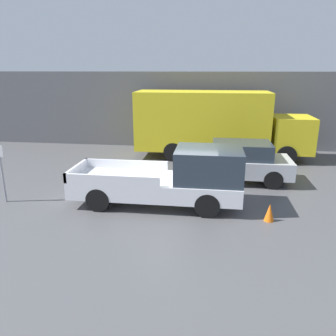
{
  "coord_description": "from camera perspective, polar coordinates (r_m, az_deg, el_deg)",
  "views": [
    {
      "loc": [
        0.96,
        -10.8,
        4.49
      ],
      "look_at": [
        -0.56,
        0.65,
        1.01
      ],
      "focal_mm": 35.0,
      "sensor_mm": 36.0,
      "label": 1
    }
  ],
  "objects": [
    {
      "name": "building_wall",
      "position": [
        19.47,
        4.77,
        9.94
      ],
      "size": [
        28.0,
        0.15,
        4.38
      ],
      "color": "#56565B",
      "rests_on": "ground"
    },
    {
      "name": "ground_plane",
      "position": [
        11.73,
        2.32,
        -5.74
      ],
      "size": [
        60.0,
        60.0,
        0.0
      ],
      "primitive_type": "plane",
      "color": "#4C4C4F"
    },
    {
      "name": "traffic_cone",
      "position": [
        10.61,
        17.25,
        -7.39
      ],
      "size": [
        0.3,
        0.3,
        0.56
      ],
      "color": "orange",
      "rests_on": "ground"
    },
    {
      "name": "pickup_truck",
      "position": [
        11.1,
        0.94,
        -1.83
      ],
      "size": [
        5.74,
        1.96,
        2.02
      ],
      "color": "silver",
      "rests_on": "ground"
    },
    {
      "name": "parking_sign",
      "position": [
        12.63,
        -27.0,
        -0.12
      ],
      "size": [
        0.3,
        0.07,
        2.15
      ],
      "color": "gray",
      "rests_on": "ground"
    },
    {
      "name": "delivery_truck",
      "position": [
        17.31,
        8.08,
        7.77
      ],
      "size": [
        8.9,
        2.36,
        3.43
      ],
      "color": "gold",
      "rests_on": "ground"
    },
    {
      "name": "car",
      "position": [
        13.89,
        12.19,
        1.15
      ],
      "size": [
        4.28,
        1.92,
        1.65
      ],
      "color": "#B7BABF",
      "rests_on": "ground"
    }
  ]
}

